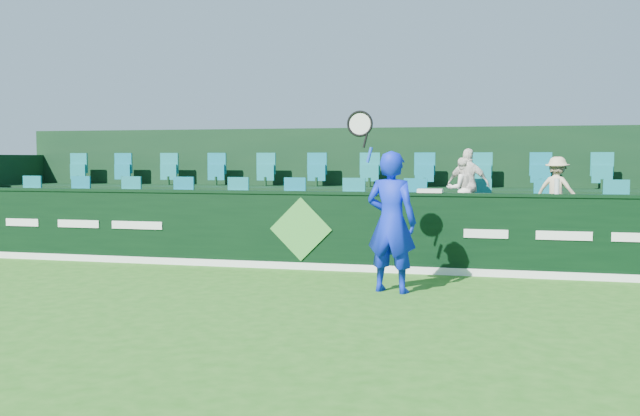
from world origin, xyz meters
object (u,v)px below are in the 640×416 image
(spectator_middle, at_px, (468,185))
(spectator_right, at_px, (557,190))
(spectator_left, at_px, (462,189))
(towel, at_px, (430,191))
(tennis_player, at_px, (391,221))
(drinks_bottle, at_px, (557,186))

(spectator_middle, distance_m, spectator_right, 1.51)
(spectator_left, xyz_separation_m, towel, (-0.46, -1.12, 0.02))
(tennis_player, relative_size, spectator_right, 2.30)
(spectator_middle, bearing_deg, spectator_left, 14.70)
(spectator_right, relative_size, towel, 2.80)
(tennis_player, distance_m, spectator_middle, 3.09)
(spectator_left, relative_size, towel, 2.77)
(spectator_right, xyz_separation_m, drinks_bottle, (-0.09, -1.12, 0.10))
(towel, height_order, drinks_bottle, drinks_bottle)
(spectator_left, xyz_separation_m, drinks_bottle, (1.54, -1.12, 0.11))
(tennis_player, distance_m, drinks_bottle, 3.02)
(spectator_left, height_order, spectator_right, spectator_right)
(spectator_left, bearing_deg, tennis_player, 49.49)
(spectator_left, distance_m, drinks_bottle, 1.90)
(tennis_player, height_order, drinks_bottle, tennis_player)
(spectator_middle, relative_size, spectator_right, 1.13)
(spectator_left, xyz_separation_m, spectator_middle, (0.12, 0.00, 0.08))
(spectator_middle, relative_size, towel, 3.17)
(spectator_middle, bearing_deg, towel, 77.32)
(drinks_bottle, bearing_deg, spectator_right, 85.30)
(spectator_left, bearing_deg, spectator_right, 155.87)
(tennis_player, xyz_separation_m, towel, (0.39, 1.79, 0.36))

